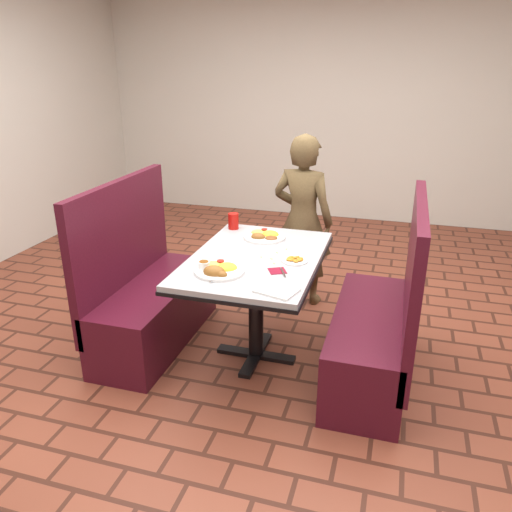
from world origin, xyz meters
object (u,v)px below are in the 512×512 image
Objects in this scene: diner_person at (303,221)px; plantain_plate at (294,260)px; booth_bench_right at (377,331)px; red_tumbler at (233,221)px; near_dinner_plate at (218,267)px; dining_table at (256,270)px; booth_bench_left at (149,299)px; far_dinner_plate at (265,234)px.

plantain_plate is (0.15, -1.01, 0.06)m from diner_person.
red_tumbler is at bearing 156.38° from booth_bench_right.
red_tumbler is at bearing 102.79° from near_dinner_plate.
near_dinner_plate is at bearing -113.28° from dining_table.
dining_table is at bearing 180.00° from booth_bench_right.
booth_bench_left is at bearing 154.28° from near_dinner_plate.
diner_person is 11.99× the size of red_tumbler.
plantain_plate is at bearing -5.37° from dining_table.
booth_bench_left is at bearing 178.69° from plantain_plate.
near_dinner_plate is 0.68m from far_dinner_plate.
near_dinner_plate is 0.49m from plantain_plate.
red_tumbler is (-0.28, 0.13, 0.03)m from far_dinner_plate.
plantain_plate is at bearing -51.84° from far_dinner_plate.
far_dinner_plate is at bearing 87.93° from diner_person.
near_dinner_plate reaches higher than plantain_plate.
plantain_plate is 1.39× the size of red_tumbler.
diner_person is at bearing 83.93° from dining_table.
booth_bench_right is at bearing -23.62° from red_tumbler.
booth_bench_right is 4.02× the size of near_dinner_plate.
red_tumbler is at bearing 123.22° from dining_table.
near_dinner_plate is 1.84× the size of plantain_plate.
booth_bench_right reaches higher than red_tumbler.
diner_person is 0.65m from far_dinner_plate.
near_dinner_plate is at bearing -98.13° from far_dinner_plate.
booth_bench_left is 0.95m from far_dinner_plate.
near_dinner_plate is at bearing -161.19° from booth_bench_right.
plantain_plate is at bearing -41.63° from red_tumbler.
booth_bench_right reaches higher than far_dinner_plate.
booth_bench_right is at bearing 2.56° from plantain_plate.
red_tumbler is (-0.18, 0.81, 0.03)m from near_dinner_plate.
booth_bench_left is 1.14m from plantain_plate.
booth_bench_right is 1.26m from diner_person.
far_dinner_plate is at bearing 157.07° from booth_bench_right.
diner_person is (0.10, 0.98, 0.05)m from dining_table.
red_tumbler is at bearing 60.26° from diner_person.
red_tumbler is (-0.58, 0.51, 0.05)m from plantain_plate.
diner_person is 4.77× the size of far_dinner_plate.
booth_bench_left reaches higher than dining_table.
red_tumbler reaches higher than far_dinner_plate.
dining_table is 10.36× the size of red_tumbler.
near_dinner_plate is at bearing -77.21° from red_tumbler.
diner_person is at bearing 49.29° from red_tumbler.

